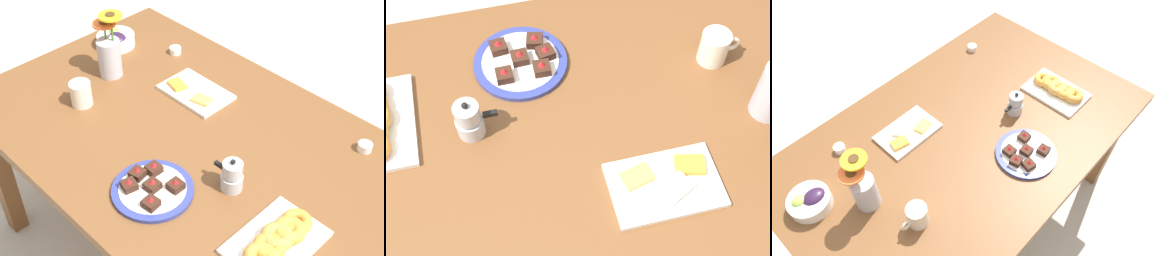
% 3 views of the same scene
% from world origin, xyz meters
% --- Properties ---
extents(ground_plane, '(6.00, 6.00, 0.00)m').
position_xyz_m(ground_plane, '(0.00, 0.00, 0.00)').
color(ground_plane, '#B7B2A8').
extents(dining_table, '(1.60, 1.00, 0.74)m').
position_xyz_m(dining_table, '(0.00, 0.00, 0.65)').
color(dining_table, brown).
rests_on(dining_table, ground_plane).
extents(coffee_mug, '(0.11, 0.08, 0.09)m').
position_xyz_m(coffee_mug, '(0.41, 0.16, 0.79)').
color(coffee_mug, silver).
rests_on(coffee_mug, dining_table).
extents(grape_bowl, '(0.16, 0.16, 0.07)m').
position_xyz_m(grape_bowl, '(0.64, -0.18, 0.77)').
color(grape_bowl, white).
rests_on(grape_bowl, dining_table).
extents(cheese_platter, '(0.26, 0.17, 0.03)m').
position_xyz_m(cheese_platter, '(0.17, -0.18, 0.75)').
color(cheese_platter, white).
rests_on(cheese_platter, dining_table).
extents(croissant_platter, '(0.19, 0.28, 0.05)m').
position_xyz_m(croissant_platter, '(-0.49, 0.15, 0.76)').
color(croissant_platter, white).
rests_on(croissant_platter, dining_table).
extents(jam_cup_honey, '(0.05, 0.05, 0.03)m').
position_xyz_m(jam_cup_honey, '(0.42, -0.32, 0.76)').
color(jam_cup_honey, white).
rests_on(jam_cup_honey, dining_table).
extents(jam_cup_berry, '(0.05, 0.05, 0.03)m').
position_xyz_m(jam_cup_berry, '(-0.45, -0.36, 0.76)').
color(jam_cup_berry, white).
rests_on(jam_cup_berry, dining_table).
extents(dessert_plate, '(0.25, 0.25, 0.05)m').
position_xyz_m(dessert_plate, '(-0.09, 0.26, 0.75)').
color(dessert_plate, navy).
rests_on(dessert_plate, dining_table).
extents(flower_vase, '(0.12, 0.11, 0.26)m').
position_xyz_m(flower_vase, '(0.49, -0.04, 0.83)').
color(flower_vase, '#B2B2BC').
rests_on(flower_vase, dining_table).
extents(moka_pot, '(0.11, 0.07, 0.12)m').
position_xyz_m(moka_pot, '(-0.25, 0.08, 0.79)').
color(moka_pot, '#B7B7BC').
rests_on(moka_pot, dining_table).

